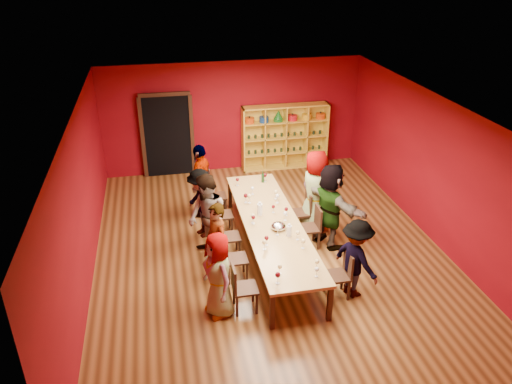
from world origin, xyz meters
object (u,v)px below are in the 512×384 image
tasting_table (271,224)px  chair_person_left_4 (214,194)px  chair_person_left_3 (219,213)px  chair_person_right_0 (342,272)px  shelving_unit (285,133)px  person_left_0 (218,275)px  person_left_2 (208,219)px  person_left_1 (216,244)px  chair_person_left_2 (225,234)px  chair_person_right_3 (303,210)px  person_right_0 (356,259)px  person_right_2 (330,206)px  chair_person_left_1 (232,256)px  person_right_3 (315,191)px  chair_person_right_2 (313,225)px  wine_bottle (263,178)px  person_left_3 (201,203)px  chair_person_left_0 (240,286)px  spittoon_bowl (278,226)px  person_left_4 (201,181)px

tasting_table → chair_person_left_4: 2.16m
chair_person_left_3 → chair_person_right_0: bearing=-55.0°
shelving_unit → chair_person_left_3: (-2.31, -3.29, -0.49)m
person_left_0 → person_left_2: 1.71m
person_left_1 → chair_person_left_2: bearing=141.2°
tasting_table → person_left_0: person_left_0 is taller
person_left_1 → chair_person_right_3: person_left_1 is taller
tasting_table → chair_person_left_4: chair_person_left_4 is taller
person_right_0 → person_right_2: size_ratio=0.82×
chair_person_left_3 → person_right_0: (2.06, -2.60, 0.25)m
chair_person_left_1 → person_right_3: size_ratio=0.48×
person_left_0 → chair_person_right_2: (2.19, 1.71, -0.28)m
chair_person_left_1 → person_right_3: person_right_3 is taller
chair_person_right_3 → person_left_2: bearing=-162.6°
chair_person_right_2 → wine_bottle: size_ratio=3.18×
person_left_3 → tasting_table: bearing=31.4°
person_left_3 → chair_person_right_2: (2.19, -0.91, -0.27)m
tasting_table → chair_person_left_3: bearing=131.4°
person_left_1 → person_left_2: (-0.06, 0.80, 0.10)m
chair_person_left_4 → chair_person_right_2: 2.58m
shelving_unit → person_left_1: (-2.58, -5.00, -0.18)m
person_right_3 → chair_person_left_4: bearing=43.0°
chair_person_left_1 → chair_person_left_2: (0.00, 0.80, 0.00)m
chair_person_left_1 → person_left_1: size_ratio=0.55×
chair_person_left_1 → person_left_1: 0.41m
wine_bottle → chair_person_left_0: bearing=-108.5°
chair_person_left_2 → spittoon_bowl: 1.12m
person_left_4 → shelving_unit: bearing=157.4°
chair_person_left_3 → person_left_2: bearing=-110.2°
person_left_0 → chair_person_left_4: bearing=156.5°
person_right_0 → spittoon_bowl: bearing=17.3°
chair_person_left_2 → chair_person_right_2: size_ratio=1.00×
chair_person_right_0 → chair_person_right_2: size_ratio=1.00×
person_left_2 → spittoon_bowl: person_left_2 is taller
chair_person_left_1 → tasting_table: bearing=37.0°
chair_person_left_4 → wine_bottle: size_ratio=3.18×
chair_person_right_0 → person_left_2: bearing=142.1°
person_left_0 → chair_person_left_2: 1.77m
person_left_1 → person_left_2: bearing=164.7°
person_left_1 → chair_person_right_3: size_ratio=1.80×
chair_person_left_1 → chair_person_right_2: same height
chair_person_left_1 → person_left_4: (-0.27, 2.63, 0.37)m
chair_person_left_0 → chair_person_left_2: bearing=90.0°
person_left_2 → chair_person_right_0: (2.16, -1.68, -0.40)m
person_left_2 → chair_person_right_2: (2.16, 0.01, -0.40)m
person_left_2 → chair_person_right_3: bearing=87.4°
chair_person_right_2 → spittoon_bowl: (-0.84, -0.44, 0.32)m
chair_person_right_2 → chair_person_left_3: bearing=153.4°
chair_person_right_0 → chair_person_left_4: bearing=117.4°
person_right_3 → chair_person_right_0: bearing=156.1°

